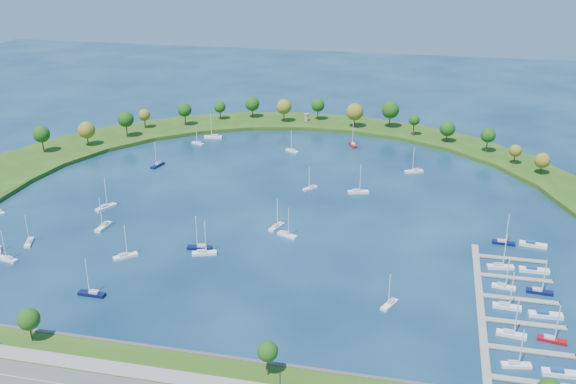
% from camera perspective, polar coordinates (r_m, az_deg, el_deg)
% --- Properties ---
extents(ground, '(700.00, 700.00, 0.00)m').
position_cam_1_polar(ground, '(263.70, -1.30, -1.12)').
color(ground, '#07223D').
rests_on(ground, ground).
extents(breakwater, '(286.74, 247.64, 2.00)m').
position_cam_1_polar(breakwater, '(319.67, -7.29, 3.15)').
color(breakwater, '#264A13').
rests_on(breakwater, ground).
extents(breakwater_trees, '(239.86, 93.29, 14.79)m').
position_cam_1_polar(breakwater_trees, '(345.53, -0.33, 6.45)').
color(breakwater_trees, '#382314').
rests_on(breakwater_trees, breakwater).
extents(harbor_tower, '(2.60, 2.60, 4.27)m').
position_cam_1_polar(harbor_tower, '(371.37, 1.61, 6.54)').
color(harbor_tower, gray).
rests_on(harbor_tower, breakwater).
extents(dock_system, '(24.28, 82.00, 1.60)m').
position_cam_1_polar(dock_system, '(204.39, 18.50, -9.67)').
color(dock_system, gray).
rests_on(dock_system, ground).
extents(moored_boat_0, '(4.06, 8.65, 12.26)m').
position_cam_1_polar(moored_boat_0, '(311.54, -11.32, 2.36)').
color(moored_boat_0, '#0A0F3F').
rests_on(moored_boat_0, ground).
extents(moored_boat_1, '(5.80, 6.44, 9.98)m').
position_cam_1_polar(moored_boat_1, '(278.99, 1.95, 0.41)').
color(moored_boat_1, white).
rests_on(moored_boat_1, ground).
extents(moored_boat_2, '(7.89, 5.17, 11.32)m').
position_cam_1_polar(moored_boat_2, '(236.88, -0.06, -3.70)').
color(moored_boat_2, white).
rests_on(moored_boat_2, ground).
extents(moored_boat_3, '(7.60, 7.24, 12.06)m').
position_cam_1_polar(moored_boat_3, '(228.92, -14.02, -5.38)').
color(moored_boat_3, white).
rests_on(moored_boat_3, ground).
extents(moored_boat_4, '(3.05, 8.66, 12.49)m').
position_cam_1_polar(moored_boat_4, '(252.72, -15.80, -2.85)').
color(moored_boat_4, white).
rests_on(moored_boat_4, ground).
extents(moored_boat_5, '(8.68, 4.97, 12.32)m').
position_cam_1_polar(moored_boat_5, '(226.07, -7.34, -5.22)').
color(moored_boat_5, white).
rests_on(moored_boat_5, ground).
extents(moored_boat_6, '(9.66, 4.33, 13.72)m').
position_cam_1_polar(moored_boat_6, '(349.42, -6.53, 4.84)').
color(moored_boat_6, white).
rests_on(moored_boat_6, ground).
extents(moored_boat_7, '(8.97, 4.86, 12.71)m').
position_cam_1_polar(moored_boat_7, '(276.15, 6.13, 0.07)').
color(moored_boat_7, white).
rests_on(moored_boat_7, ground).
extents(moored_boat_8, '(5.02, 7.59, 10.88)m').
position_cam_1_polar(moored_boat_8, '(198.08, 8.85, -9.59)').
color(moored_boat_8, white).
rests_on(moored_boat_8, ground).
extents(moored_boat_9, '(4.70, 8.21, 11.65)m').
position_cam_1_polar(moored_boat_9, '(243.14, -1.01, -2.98)').
color(moored_boat_9, white).
rests_on(moored_boat_9, ground).
extents(moored_boat_10, '(4.55, 7.48, 10.65)m').
position_cam_1_polar(moored_boat_10, '(249.08, -21.68, -4.04)').
color(moored_boat_10, white).
rests_on(moored_boat_10, ground).
extents(moored_boat_12, '(5.46, 8.71, 12.42)m').
position_cam_1_polar(moored_boat_12, '(336.33, 5.69, 4.18)').
color(moored_boat_12, maroon).
rests_on(moored_boat_12, ground).
extents(moored_boat_13, '(8.50, 2.55, 12.43)m').
position_cam_1_polar(moored_boat_13, '(209.55, -16.74, -8.42)').
color(moored_boat_13, '#0A0F3F').
rests_on(moored_boat_13, ground).
extents(moored_boat_14, '(6.98, 4.09, 9.91)m').
position_cam_1_polar(moored_boat_14, '(340.46, -7.87, 4.29)').
color(moored_boat_14, white).
rests_on(moored_boat_14, ground).
extents(moored_boat_15, '(7.76, 3.70, 11.00)m').
position_cam_1_polar(moored_boat_15, '(239.67, -23.28, -5.34)').
color(moored_boat_15, white).
rests_on(moored_boat_15, ground).
extents(moored_boat_16, '(6.23, 8.97, 12.96)m').
position_cam_1_polar(moored_boat_16, '(269.47, -15.61, -1.23)').
color(moored_boat_16, white).
rests_on(moored_boat_16, ground).
extents(moored_boat_17, '(7.50, 5.80, 11.07)m').
position_cam_1_polar(moored_boat_17, '(325.64, 0.37, 3.67)').
color(moored_boat_17, white).
rests_on(moored_boat_17, ground).
extents(moored_boat_19, '(8.72, 3.49, 12.46)m').
position_cam_1_polar(moored_boat_19, '(229.94, -7.73, -4.75)').
color(moored_boat_19, '#0A0F3F').
rests_on(moored_boat_19, ground).
extents(moored_boat_20, '(8.72, 5.78, 12.51)m').
position_cam_1_polar(moored_boat_20, '(303.39, 10.95, 1.85)').
color(moored_boat_20, white).
rests_on(moored_boat_20, ground).
extents(docked_boat_0, '(7.74, 3.31, 11.01)m').
position_cam_1_polar(docked_boat_0, '(181.63, 19.29, -13.97)').
color(docked_boat_0, white).
rests_on(docked_boat_0, ground).
extents(docked_boat_1, '(9.18, 2.96, 1.85)m').
position_cam_1_polar(docked_boat_1, '(182.67, 22.66, -14.36)').
color(docked_boat_1, white).
rests_on(docked_boat_1, ground).
extents(docked_boat_2, '(8.28, 3.37, 11.82)m').
position_cam_1_polar(docked_boat_2, '(192.97, 18.91, -11.58)').
color(docked_boat_2, white).
rests_on(docked_boat_2, ground).
extents(docked_boat_3, '(8.03, 3.43, 11.43)m').
position_cam_1_polar(docked_boat_3, '(194.45, 22.04, -11.79)').
color(docked_boat_3, maroon).
rests_on(docked_boat_3, ground).
extents(docked_boat_4, '(8.29, 2.74, 12.02)m').
position_cam_1_polar(docked_boat_4, '(205.13, 18.55, -9.38)').
color(docked_boat_4, white).
rests_on(docked_boat_4, ground).
extents(docked_boat_5, '(9.66, 3.27, 1.94)m').
position_cam_1_polar(docked_boat_5, '(204.90, 21.53, -9.92)').
color(docked_boat_5, white).
rests_on(docked_boat_5, ground).
extents(docked_boat_6, '(7.34, 2.87, 10.51)m').
position_cam_1_polar(docked_boat_6, '(215.36, 18.30, -7.76)').
color(docked_boat_6, white).
rests_on(docked_boat_6, ground).
extents(docked_boat_7, '(8.05, 2.80, 11.62)m').
position_cam_1_polar(docked_boat_7, '(216.19, 21.10, -8.04)').
color(docked_boat_7, '#0A0F3F').
rests_on(docked_boat_7, ground).
extents(docked_boat_8, '(8.81, 3.74, 12.55)m').
position_cam_1_polar(docked_boat_8, '(226.61, 18.05, -6.15)').
color(docked_boat_8, white).
rests_on(docked_boat_8, ground).
extents(docked_boat_9, '(9.47, 2.79, 1.92)m').
position_cam_1_polar(docked_boat_9, '(228.15, 20.66, -6.38)').
color(docked_boat_9, white).
rests_on(docked_boat_9, ground).
extents(docked_boat_10, '(8.01, 2.75, 11.57)m').
position_cam_1_polar(docked_boat_10, '(243.53, 18.29, -4.15)').
color(docked_boat_10, '#0A0F3F').
rests_on(docked_boat_10, ground).
extents(docked_boat_11, '(9.60, 3.82, 1.90)m').
position_cam_1_polar(docked_boat_11, '(245.53, 20.58, -4.30)').
color(docked_boat_11, white).
rests_on(docked_boat_11, ground).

